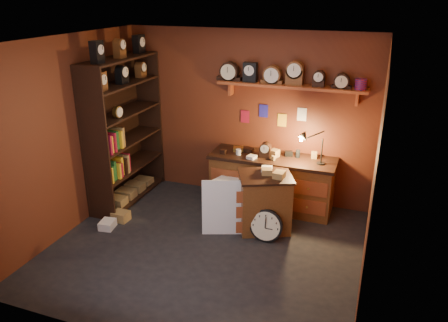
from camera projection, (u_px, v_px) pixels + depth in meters
floor at (205, 248)px, 5.86m from camera, size 4.00×4.00×0.00m
room_shell at (210, 123)px, 5.32m from camera, size 4.02×3.62×2.71m
shelving_unit at (122, 125)px, 6.84m from camera, size 0.47×1.60×2.58m
workbench at (272, 179)px, 6.81m from camera, size 1.93×0.66×1.36m
low_cabinet at (265, 200)px, 6.19m from camera, size 0.91×0.86×0.92m
big_round_clock at (266, 226)px, 5.96m from camera, size 0.46×0.16×0.46m
white_panel at (223, 231)px, 6.26m from camera, size 0.62×0.36×0.79m
mini_fridge at (233, 197)px, 6.65m from camera, size 0.68×0.70×0.56m
floor_box_a at (121, 216)px, 6.53m from camera, size 0.24×0.21×0.14m
floor_box_b at (108, 224)px, 6.33m from camera, size 0.23×0.26×0.12m
floor_box_c at (215, 210)px, 6.68m from camera, size 0.26×0.23×0.18m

